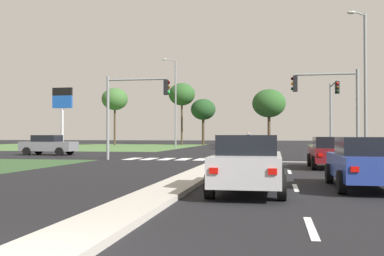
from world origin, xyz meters
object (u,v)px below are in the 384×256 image
Objects in this scene: traffic_signal_near_left at (131,102)px; street_lamp_third at (175,99)px; car_maroon_third at (331,152)px; car_silver_fourth at (248,163)px; pedestrian_at_median at (249,139)px; car_grey_second at (48,145)px; car_navy_fifth at (233,141)px; traffic_signal_far_right at (333,104)px; traffic_signal_near_right at (333,99)px; street_lamp_second at (364,78)px; treeline_fourth at (269,103)px; treeline_near at (115,99)px; treeline_third at (203,110)px; car_red_sixth at (231,142)px; car_blue_near at (366,162)px; treeline_second at (182,95)px; fuel_price_totem at (62,105)px.

street_lamp_third is (-2.84, 25.76, 2.19)m from traffic_signal_near_left.
car_silver_fourth reaches higher than car_maroon_third.
traffic_signal_near_left reaches higher than car_maroon_third.
car_maroon_third is at bearing 55.44° from pedestrian_at_median.
car_grey_second is at bearing 151.37° from car_maroon_third.
traffic_signal_far_right is (10.05, -19.60, 3.33)m from car_navy_fifth.
car_maroon_third is at bearing -97.53° from traffic_signal_near_right.
treeline_fourth is (-6.74, 35.81, 0.81)m from street_lamp_second.
traffic_signal_near_right is at bearing -55.44° from treeline_near.
car_navy_fifth is 0.49× the size of treeline_near.
street_lamp_third reaches higher than pedestrian_at_median.
traffic_signal_near_left is 0.55× the size of street_lamp_second.
treeline_near is (-12.84, 14.85, 1.32)m from street_lamp_third.
car_maroon_third is 0.57× the size of treeline_third.
treeline_fourth is (4.15, 14.87, 5.40)m from car_red_sixth.
traffic_signal_far_right reaches higher than car_silver_fourth.
street_lamp_second is at bearing -79.34° from treeline_fourth.
traffic_signal_near_left is 0.64× the size of treeline_fourth.
car_maroon_third is 0.95× the size of car_navy_fifth.
car_blue_near is 3.64m from car_silver_fourth.
treeline_fourth is at bearing 100.66° from street_lamp_second.
street_lamp_second is at bearing -63.01° from treeline_second.
fuel_price_totem is 35.44m from treeline_second.
street_lamp_second is 45.67m from treeline_second.
treeline_second reaches higher than treeline_fourth.
treeline_fourth is at bearing 154.06° from car_grey_second.
treeline_second is at bearing 109.20° from car_maroon_third.
treeline_third is (-5.99, 13.57, 4.83)m from car_navy_fifth.
car_maroon_third is 17.30m from traffic_signal_far_right.
treeline_second is at bearing 116.99° from street_lamp_second.
pedestrian_at_median is at bearing 101.78° from car_maroon_third.
treeline_near is (-29.36, 29.04, 3.04)m from traffic_signal_far_right.
traffic_signal_near_right is at bearing -59.57° from street_lamp_third.
treeline_second is at bearing 106.57° from car_blue_near.
traffic_signal_far_right is 36.88m from treeline_third.
car_maroon_third is at bearing -97.06° from traffic_signal_far_right.
treeline_fourth is at bearing -24.14° from treeline_third.
treeline_second reaches higher than traffic_signal_near_left.
car_navy_fifth is at bearing -66.19° from treeline_third.
treeline_third reaches higher than traffic_signal_near_left.
car_grey_second is at bearing -94.00° from treeline_second.
car_navy_fifth is 29.51m from street_lamp_second.
car_grey_second is 0.95× the size of car_silver_fourth.
car_blue_near is at bearing -63.38° from treeline_near.
traffic_signal_far_right is 29.11m from treeline_fourth.
street_lamp_second is at bearing 79.82° from car_blue_near.
car_navy_fifth is 0.45× the size of street_lamp_second.
traffic_signal_far_right is 1.11× the size of traffic_signal_near_right.
street_lamp_second is 24.91m from fuel_price_totem.
street_lamp_second is (3.23, 9.52, 4.60)m from car_maroon_third.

